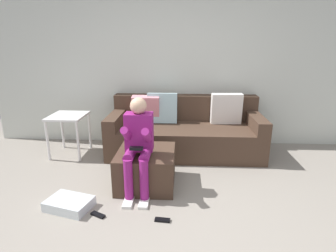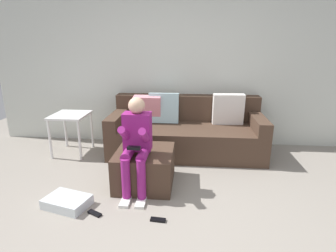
% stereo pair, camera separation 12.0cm
% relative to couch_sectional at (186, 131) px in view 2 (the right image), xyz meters
% --- Properties ---
extents(ground_plane, '(7.97, 7.97, 0.00)m').
position_rel_couch_sectional_xyz_m(ground_plane, '(-0.16, -1.82, -0.33)').
color(ground_plane, gray).
extents(wall_back, '(6.13, 0.10, 2.76)m').
position_rel_couch_sectional_xyz_m(wall_back, '(-0.16, 0.47, 1.05)').
color(wall_back, silver).
rests_on(wall_back, ground_plane).
extents(couch_sectional, '(2.28, 0.97, 0.90)m').
position_rel_couch_sectional_xyz_m(couch_sectional, '(0.00, 0.00, 0.00)').
color(couch_sectional, '#473326').
rests_on(couch_sectional, ground_plane).
extents(ottoman, '(0.66, 0.69, 0.42)m').
position_rel_couch_sectional_xyz_m(ottoman, '(-0.46, -1.09, -0.12)').
color(ottoman, '#473326').
rests_on(ottoman, ground_plane).
extents(person_seated, '(0.30, 0.55, 1.08)m').
position_rel_couch_sectional_xyz_m(person_seated, '(-0.51, -1.27, 0.28)').
color(person_seated, '#8C1E72').
rests_on(person_seated, ground_plane).
extents(storage_bin, '(0.51, 0.41, 0.10)m').
position_rel_couch_sectional_xyz_m(storage_bin, '(-1.19, -1.64, -0.28)').
color(storage_bin, silver).
rests_on(storage_bin, ground_plane).
extents(side_table, '(0.50, 0.56, 0.62)m').
position_rel_couch_sectional_xyz_m(side_table, '(-1.74, -0.22, 0.19)').
color(side_table, white).
rests_on(side_table, ground_plane).
extents(remote_near_ottoman, '(0.15, 0.07, 0.02)m').
position_rel_couch_sectional_xyz_m(remote_near_ottoman, '(-0.21, -1.80, -0.32)').
color(remote_near_ottoman, black).
rests_on(remote_near_ottoman, ground_plane).
extents(remote_by_storage_bin, '(0.16, 0.12, 0.02)m').
position_rel_couch_sectional_xyz_m(remote_by_storage_bin, '(-0.85, -1.76, -0.32)').
color(remote_by_storage_bin, black).
rests_on(remote_by_storage_bin, ground_plane).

